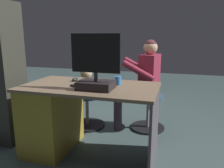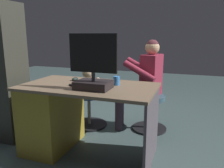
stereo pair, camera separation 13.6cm
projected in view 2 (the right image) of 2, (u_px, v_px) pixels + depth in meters
ground_plane at (104, 136)px, 2.77m from camera, size 10.00×10.00×0.00m
desk at (60, 113)px, 2.42m from camera, size 1.35×0.75×0.74m
monitor at (93, 72)px, 2.05m from camera, size 0.47×0.25×0.51m
keyboard at (96, 82)px, 2.34m from camera, size 0.42×0.14×0.02m
computer_mouse at (75, 79)px, 2.46m from camera, size 0.06×0.10×0.04m
cup at (116, 81)px, 2.24m from camera, size 0.07×0.07×0.09m
tv_remote at (76, 84)px, 2.25m from camera, size 0.09×0.16×0.02m
notebook_binder at (99, 84)px, 2.23m from camera, size 0.28×0.34×0.02m
office_chair_teddy at (89, 107)px, 3.06m from camera, size 0.48×0.48×0.47m
teddy_bear at (89, 81)px, 2.99m from camera, size 0.26×0.26×0.37m
visitor_chair at (150, 109)px, 2.93m from camera, size 0.45×0.45×0.47m
person at (144, 79)px, 2.85m from camera, size 0.59×0.54×1.18m
equipment_rack at (4, 74)px, 2.60m from camera, size 0.44×0.36×1.59m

